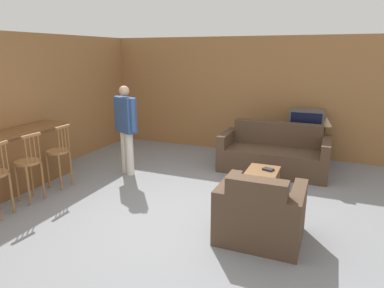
{
  "coord_description": "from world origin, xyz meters",
  "views": [
    {
      "loc": [
        1.85,
        -3.97,
        2.26
      ],
      "look_at": [
        -0.15,
        0.87,
        0.85
      ],
      "focal_mm": 32.0,
      "sensor_mm": 36.0,
      "label": 1
    }
  ],
  "objects_px": {
    "bar_chair_far": "(59,156)",
    "tv": "(307,123)",
    "book_on_table": "(268,169)",
    "table_lamp": "(326,122)",
    "couch_far": "(274,155)",
    "tv_unit": "(304,149)",
    "person_by_window": "(126,126)",
    "armchair_near": "(260,215)",
    "bar_chair_mid": "(29,167)",
    "coffee_table": "(261,177)"
  },
  "relations": [
    {
      "from": "bar_chair_mid",
      "to": "armchair_near",
      "type": "height_order",
      "value": "bar_chair_mid"
    },
    {
      "from": "tv_unit",
      "to": "bar_chair_mid",
      "type": "bearing_deg",
      "value": -135.87
    },
    {
      "from": "bar_chair_mid",
      "to": "tv",
      "type": "distance_m",
      "value": 5.24
    },
    {
      "from": "tv_unit",
      "to": "person_by_window",
      "type": "xyz_separation_m",
      "value": [
        -3.06,
        -2.0,
        0.65
      ]
    },
    {
      "from": "couch_far",
      "to": "tv_unit",
      "type": "relative_size",
      "value": 1.98
    },
    {
      "from": "bar_chair_far",
      "to": "armchair_near",
      "type": "distance_m",
      "value": 3.55
    },
    {
      "from": "tv",
      "to": "couch_far",
      "type": "bearing_deg",
      "value": -123.12
    },
    {
      "from": "couch_far",
      "to": "armchair_near",
      "type": "bearing_deg",
      "value": -84.12
    },
    {
      "from": "coffee_table",
      "to": "tv",
      "type": "distance_m",
      "value": 2.2
    },
    {
      "from": "bar_chair_mid",
      "to": "couch_far",
      "type": "relative_size",
      "value": 0.53
    },
    {
      "from": "bar_chair_far",
      "to": "tv",
      "type": "height_order",
      "value": "tv"
    },
    {
      "from": "coffee_table",
      "to": "table_lamp",
      "type": "distance_m",
      "value": 2.33
    },
    {
      "from": "bar_chair_far",
      "to": "tv_unit",
      "type": "relative_size",
      "value": 1.06
    },
    {
      "from": "book_on_table",
      "to": "table_lamp",
      "type": "height_order",
      "value": "table_lamp"
    },
    {
      "from": "bar_chair_mid",
      "to": "table_lamp",
      "type": "xyz_separation_m",
      "value": [
        4.13,
        3.64,
        0.33
      ]
    },
    {
      "from": "bar_chair_far",
      "to": "book_on_table",
      "type": "xyz_separation_m",
      "value": [
        3.34,
        1.11,
        -0.16
      ]
    },
    {
      "from": "table_lamp",
      "to": "tv",
      "type": "bearing_deg",
      "value": -179.51
    },
    {
      "from": "bar_chair_mid",
      "to": "book_on_table",
      "type": "bearing_deg",
      "value": 27.6
    },
    {
      "from": "bar_chair_mid",
      "to": "armchair_near",
      "type": "relative_size",
      "value": 1.08
    },
    {
      "from": "armchair_near",
      "to": "table_lamp",
      "type": "xyz_separation_m",
      "value": [
        0.6,
        3.42,
        0.56
      ]
    },
    {
      "from": "couch_far",
      "to": "tv_unit",
      "type": "distance_m",
      "value": 0.93
    },
    {
      "from": "coffee_table",
      "to": "table_lamp",
      "type": "height_order",
      "value": "table_lamp"
    },
    {
      "from": "armchair_near",
      "to": "coffee_table",
      "type": "distance_m",
      "value": 1.36
    },
    {
      "from": "bar_chair_far",
      "to": "coffee_table",
      "type": "xyz_separation_m",
      "value": [
        3.26,
        0.93,
        -0.24
      ]
    },
    {
      "from": "book_on_table",
      "to": "table_lamp",
      "type": "relative_size",
      "value": 0.46
    },
    {
      "from": "bar_chair_mid",
      "to": "tv_unit",
      "type": "xyz_separation_m",
      "value": [
        3.76,
        3.64,
        -0.27
      ]
    },
    {
      "from": "bar_chair_mid",
      "to": "tv",
      "type": "bearing_deg",
      "value": 44.1
    },
    {
      "from": "bar_chair_mid",
      "to": "person_by_window",
      "type": "distance_m",
      "value": 1.83
    },
    {
      "from": "book_on_table",
      "to": "person_by_window",
      "type": "height_order",
      "value": "person_by_window"
    },
    {
      "from": "tv_unit",
      "to": "book_on_table",
      "type": "height_order",
      "value": "tv_unit"
    },
    {
      "from": "armchair_near",
      "to": "tv_unit",
      "type": "distance_m",
      "value": 3.42
    },
    {
      "from": "armchair_near",
      "to": "table_lamp",
      "type": "relative_size",
      "value": 2.36
    },
    {
      "from": "couch_far",
      "to": "armchair_near",
      "type": "distance_m",
      "value": 2.65
    },
    {
      "from": "tv_unit",
      "to": "person_by_window",
      "type": "bearing_deg",
      "value": -146.81
    },
    {
      "from": "coffee_table",
      "to": "tv",
      "type": "xyz_separation_m",
      "value": [
        0.5,
        2.08,
        0.53
      ]
    },
    {
      "from": "coffee_table",
      "to": "book_on_table",
      "type": "xyz_separation_m",
      "value": [
        0.08,
        0.19,
        0.08
      ]
    },
    {
      "from": "book_on_table",
      "to": "coffee_table",
      "type": "bearing_deg",
      "value": -114.18
    },
    {
      "from": "person_by_window",
      "to": "tv",
      "type": "bearing_deg",
      "value": 33.14
    },
    {
      "from": "couch_far",
      "to": "coffee_table",
      "type": "bearing_deg",
      "value": -89.65
    },
    {
      "from": "tv_unit",
      "to": "tv",
      "type": "relative_size",
      "value": 1.54
    },
    {
      "from": "coffee_table",
      "to": "table_lamp",
      "type": "relative_size",
      "value": 2.19
    },
    {
      "from": "couch_far",
      "to": "tv_unit",
      "type": "xyz_separation_m",
      "value": [
        0.5,
        0.78,
        -0.04
      ]
    },
    {
      "from": "bar_chair_mid",
      "to": "tv_unit",
      "type": "height_order",
      "value": "bar_chair_mid"
    },
    {
      "from": "tv_unit",
      "to": "tv",
      "type": "bearing_deg",
      "value": -90.0
    },
    {
      "from": "person_by_window",
      "to": "armchair_near",
      "type": "bearing_deg",
      "value": -26.66
    },
    {
      "from": "bar_chair_far",
      "to": "person_by_window",
      "type": "xyz_separation_m",
      "value": [
        0.7,
        1.01,
        0.38
      ]
    },
    {
      "from": "table_lamp",
      "to": "coffee_table",
      "type": "bearing_deg",
      "value": -112.57
    },
    {
      "from": "tv",
      "to": "bar_chair_mid",
      "type": "bearing_deg",
      "value": -135.9
    },
    {
      "from": "bar_chair_mid",
      "to": "bar_chair_far",
      "type": "relative_size",
      "value": 1.0
    },
    {
      "from": "bar_chair_mid",
      "to": "table_lamp",
      "type": "relative_size",
      "value": 2.55
    }
  ]
}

